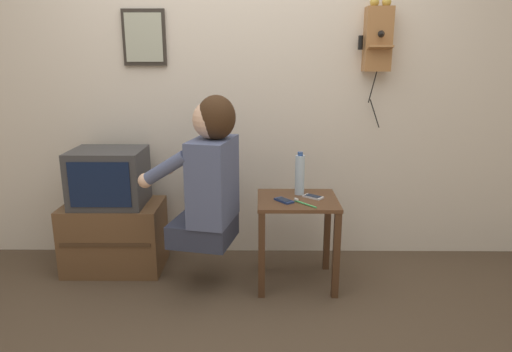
% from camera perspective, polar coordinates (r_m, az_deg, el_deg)
% --- Properties ---
extents(ground_plane, '(14.00, 14.00, 0.00)m').
position_cam_1_polar(ground_plane, '(2.46, -3.54, -20.39)').
color(ground_plane, '#4C3D2D').
extents(wall_back, '(6.80, 0.05, 2.55)m').
position_cam_1_polar(wall_back, '(3.21, -2.43, 12.19)').
color(wall_back, beige).
rests_on(wall_back, ground_plane).
extents(side_table, '(0.49, 0.43, 0.56)m').
position_cam_1_polar(side_table, '(2.88, 5.15, -5.33)').
color(side_table, '#51331E').
rests_on(side_table, ground_plane).
extents(person, '(0.59, 0.49, 0.90)m').
position_cam_1_polar(person, '(2.74, -5.88, 0.29)').
color(person, '#2D3347').
rests_on(person, ground_plane).
extents(tv_stand, '(0.65, 0.41, 0.46)m').
position_cam_1_polar(tv_stand, '(3.28, -17.21, -7.19)').
color(tv_stand, brown).
rests_on(tv_stand, ground_plane).
extents(television, '(0.47, 0.38, 0.37)m').
position_cam_1_polar(television, '(3.15, -17.90, -0.15)').
color(television, '#38383A').
rests_on(television, tv_stand).
extents(wall_phone_antique, '(0.21, 0.18, 0.84)m').
position_cam_1_polar(wall_phone_antique, '(3.22, 14.98, 16.34)').
color(wall_phone_antique, '#9E6B3D').
extents(framed_picture, '(0.29, 0.03, 0.36)m').
position_cam_1_polar(framed_picture, '(3.26, -13.81, 16.46)').
color(framed_picture, '#2D2823').
extents(cell_phone_held, '(0.12, 0.13, 0.01)m').
position_cam_1_polar(cell_phone_held, '(2.77, 3.52, -3.06)').
color(cell_phone_held, navy).
rests_on(cell_phone_held, side_table).
extents(cell_phone_spare, '(0.13, 0.12, 0.01)m').
position_cam_1_polar(cell_phone_spare, '(2.86, 7.15, -2.59)').
color(cell_phone_spare, silver).
rests_on(cell_phone_spare, side_table).
extents(water_bottle, '(0.06, 0.06, 0.27)m').
position_cam_1_polar(water_bottle, '(2.89, 5.49, 0.19)').
color(water_bottle, '#ADC6DB').
rests_on(water_bottle, side_table).
extents(toothbrush, '(0.12, 0.14, 0.02)m').
position_cam_1_polar(toothbrush, '(2.73, 5.99, -3.39)').
color(toothbrush, '#4CBF66').
rests_on(toothbrush, side_table).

